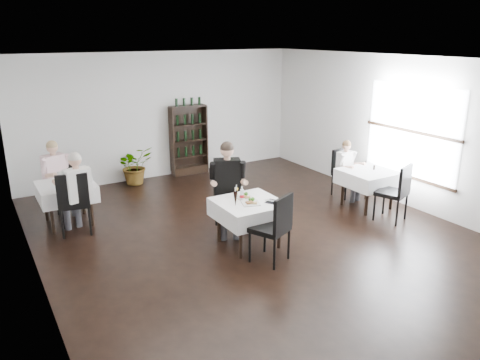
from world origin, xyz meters
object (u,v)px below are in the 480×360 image
object	(u,v)px
wine_shelf	(189,141)
main_table	(249,210)
diner_main	(228,181)
potted_tree	(135,165)

from	to	relation	value
wine_shelf	main_table	size ratio (longest dim) A/B	1.70
diner_main	main_table	bearing A→B (deg)	-86.42
main_table	diner_main	size ratio (longest dim) A/B	0.63
main_table	wine_shelf	bearing A→B (deg)	78.22
main_table	potted_tree	bearing A→B (deg)	97.47
wine_shelf	diner_main	distance (m)	3.80
potted_tree	wine_shelf	bearing A→B (deg)	4.51
potted_tree	diner_main	distance (m)	3.64
potted_tree	diner_main	size ratio (longest dim) A/B	0.54
potted_tree	main_table	bearing A→B (deg)	-82.53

